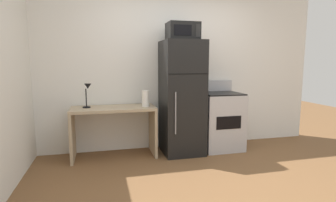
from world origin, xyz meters
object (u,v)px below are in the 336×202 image
at_px(refrigerator, 182,98).
at_px(oven_range, 220,120).
at_px(desk, 114,122).
at_px(microwave, 183,31).
at_px(paper_towel_roll, 145,98).
at_px(desk_lamp, 87,91).

height_order(refrigerator, oven_range, refrigerator).
relative_size(desk, refrigerator, 0.71).
xyz_separation_m(desk, microwave, (1.04, -0.07, 1.33)).
relative_size(paper_towel_roll, oven_range, 0.22).
xyz_separation_m(desk, paper_towel_roll, (0.47, -0.05, 0.34)).
height_order(refrigerator, microwave, microwave).
distance_m(paper_towel_roll, microwave, 1.14).
height_order(paper_towel_roll, refrigerator, refrigerator).
height_order(desk_lamp, refrigerator, refrigerator).
bearing_deg(paper_towel_roll, oven_range, 0.87).
bearing_deg(desk, paper_towel_roll, -5.54).
bearing_deg(oven_range, desk_lamp, 178.48).
bearing_deg(desk_lamp, paper_towel_roll, -5.06).
distance_m(desk_lamp, oven_range, 2.13).
relative_size(desk, oven_range, 1.11).
bearing_deg(refrigerator, microwave, -89.69).
bearing_deg(desk, microwave, -4.10).
xyz_separation_m(refrigerator, oven_range, (0.67, 0.03, -0.40)).
relative_size(paper_towel_roll, refrigerator, 0.14).
xyz_separation_m(microwave, oven_range, (0.67, 0.05, -1.39)).
bearing_deg(oven_range, microwave, -175.95).
relative_size(microwave, oven_range, 0.42).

